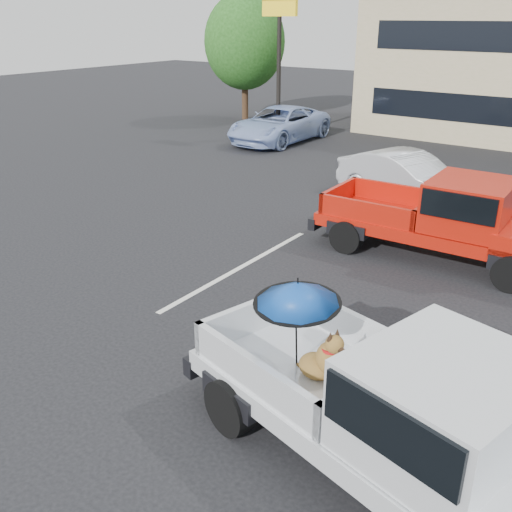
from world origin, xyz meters
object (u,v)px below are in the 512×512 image
Objects in this scene: blue_suv at (279,124)px; motel_sign at (279,23)px; red_pickup at (460,217)px; silver_pickup at (421,418)px; silver_sedan at (407,178)px; tree_left at (245,42)px.

motel_sign is at bearing 127.90° from blue_suv.
motel_sign is 14.35m from red_pickup.
red_pickup is (-1.74, 6.89, -0.05)m from silver_pickup.
silver_sedan is at bearing -32.67° from blue_suv.
motel_sign is at bearing -36.87° from tree_left.
silver_pickup is at bearing -77.22° from red_pickup.
silver_sedan is (12.07, -8.57, -3.03)m from tree_left.
tree_left reaches higher than motel_sign.
silver_pickup is 1.16× the size of blue_suv.
motel_sign reaches higher than blue_suv.
tree_left is 1.17× the size of blue_suv.
tree_left is 1.41× the size of silver_sedan.
silver_pickup is 7.10m from red_pickup.
blue_suv is at bearing 139.06° from red_pickup.
motel_sign is 20.40m from silver_pickup.
silver_sedan is at bearing -35.38° from tree_left.
silver_sedan is at bearing 125.00° from red_pickup.
motel_sign is 1.07× the size of red_pickup.
motel_sign is 5.08m from tree_left.
motel_sign is 1.00× the size of silver_pickup.
silver_sedan is at bearing 126.94° from silver_pickup.
silver_pickup is 11.13m from silver_sedan.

